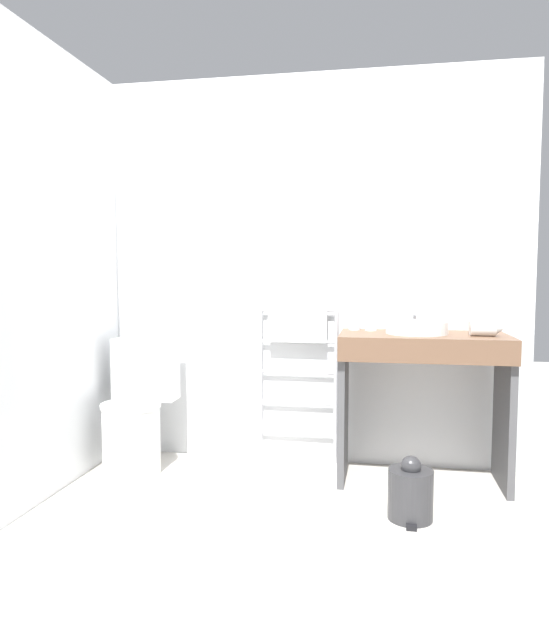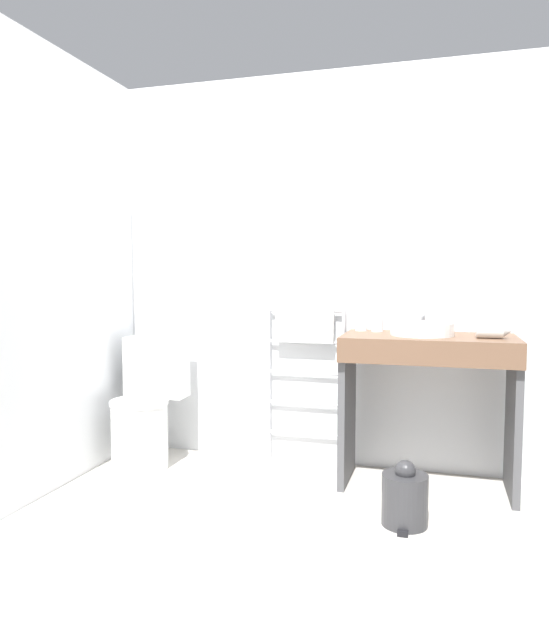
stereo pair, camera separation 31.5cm
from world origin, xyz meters
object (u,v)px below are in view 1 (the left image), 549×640
(cup_near_edge, at_px, (371,323))
(trash_bin, at_px, (411,492))
(toilet, at_px, (136,414))
(towel_radiator, at_px, (298,349))
(sink_basin, at_px, (417,327))
(hair_dryer, at_px, (484,328))
(cup_near_wall, at_px, (354,322))

(cup_near_edge, height_order, trash_bin, cup_near_edge)
(toilet, height_order, cup_near_edge, cup_near_edge)
(toilet, relative_size, towel_radiator, 0.79)
(towel_radiator, xyz_separation_m, sink_basin, (0.72, -0.21, 0.17))
(toilet, relative_size, trash_bin, 2.54)
(hair_dryer, bearing_deg, toilet, -178.43)
(cup_near_wall, bearing_deg, hair_dryer, -15.81)
(sink_basin, height_order, cup_near_wall, cup_near_wall)
(toilet, distance_m, towel_radiator, 1.09)
(towel_radiator, xyz_separation_m, cup_near_edge, (0.46, -0.07, 0.18))
(toilet, height_order, hair_dryer, hair_dryer)
(cup_near_wall, relative_size, hair_dryer, 0.52)
(toilet, bearing_deg, cup_near_edge, 9.30)
(towel_radiator, relative_size, hair_dryer, 5.37)
(toilet, xyz_separation_m, towel_radiator, (0.97, 0.31, 0.40))
(sink_basin, distance_m, hair_dryer, 0.36)
(towel_radiator, distance_m, hair_dryer, 1.13)
(toilet, bearing_deg, towel_radiator, 17.67)
(toilet, relative_size, cup_near_wall, 8.19)
(toilet, height_order, cup_near_wall, cup_near_wall)
(cup_near_wall, bearing_deg, toilet, -168.86)
(cup_near_wall, height_order, hair_dryer, cup_near_wall)
(trash_bin, bearing_deg, towel_radiator, 131.61)
(cup_near_wall, distance_m, trash_bin, 1.11)
(sink_basin, height_order, cup_near_edge, cup_near_edge)
(hair_dryer, bearing_deg, cup_near_wall, 164.19)
(towel_radiator, height_order, cup_near_edge, towel_radiator)
(cup_near_wall, height_order, cup_near_edge, cup_near_wall)
(towel_radiator, height_order, trash_bin, towel_radiator)
(toilet, relative_size, cup_near_edge, 8.92)
(toilet, bearing_deg, cup_near_wall, 11.14)
(sink_basin, relative_size, cup_near_edge, 3.88)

